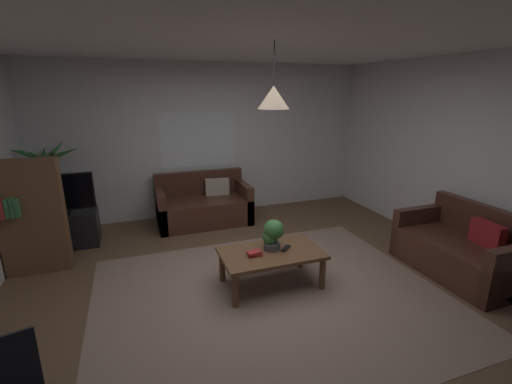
% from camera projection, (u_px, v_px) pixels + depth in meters
% --- Properties ---
extents(floor, '(5.67, 5.48, 0.02)m').
position_uv_depth(floor, '(265.00, 289.00, 3.95)').
color(floor, brown).
rests_on(floor, ground).
extents(rug, '(3.68, 3.02, 0.01)m').
position_uv_depth(rug, '(272.00, 297.00, 3.76)').
color(rug, gray).
rests_on(rug, ground).
extents(wall_back, '(5.79, 0.06, 2.61)m').
position_uv_depth(wall_back, '(208.00, 141.00, 6.08)').
color(wall_back, silver).
rests_on(wall_back, ground).
extents(wall_right, '(0.06, 5.48, 2.61)m').
position_uv_depth(wall_right, '(472.00, 158.00, 4.51)').
color(wall_right, silver).
rests_on(wall_right, ground).
extents(ceiling, '(5.67, 5.48, 0.02)m').
position_uv_depth(ceiling, '(267.00, 37.00, 3.21)').
color(ceiling, white).
extents(window_pane, '(1.28, 0.01, 0.94)m').
position_uv_depth(window_pane, '(198.00, 140.00, 5.99)').
color(window_pane, white).
extents(couch_under_window, '(1.51, 0.82, 0.82)m').
position_uv_depth(couch_under_window, '(204.00, 206.00, 5.85)').
color(couch_under_window, '#47281E').
rests_on(couch_under_window, ground).
extents(couch_right_side, '(0.82, 1.42, 0.82)m').
position_uv_depth(couch_right_side, '(461.00, 252.00, 4.21)').
color(couch_right_side, '#47281E').
rests_on(couch_right_side, ground).
extents(coffee_table, '(1.13, 0.66, 0.42)m').
position_uv_depth(coffee_table, '(271.00, 257.00, 3.91)').
color(coffee_table, brown).
rests_on(coffee_table, ground).
extents(book_on_table_0, '(0.18, 0.15, 0.02)m').
position_uv_depth(book_on_table_0, '(255.00, 254.00, 3.81)').
color(book_on_table_0, '#B22D2D').
rests_on(book_on_table_0, coffee_table).
extents(book_on_table_1, '(0.16, 0.11, 0.03)m').
position_uv_depth(book_on_table_1, '(254.00, 252.00, 3.79)').
color(book_on_table_1, '#B22D2D').
rests_on(book_on_table_1, coffee_table).
extents(remote_on_table_0, '(0.15, 0.15, 0.02)m').
position_uv_depth(remote_on_table_0, '(286.00, 248.00, 3.95)').
color(remote_on_table_0, black).
rests_on(remote_on_table_0, coffee_table).
extents(potted_plant_on_table, '(0.24, 0.23, 0.35)m').
position_uv_depth(potted_plant_on_table, '(273.00, 234.00, 3.92)').
color(potted_plant_on_table, '#4C4C51').
rests_on(potted_plant_on_table, coffee_table).
extents(tv_stand, '(0.90, 0.44, 0.50)m').
position_uv_depth(tv_stand, '(64.00, 230.00, 4.94)').
color(tv_stand, black).
rests_on(tv_stand, ground).
extents(tv, '(0.92, 0.16, 0.56)m').
position_uv_depth(tv, '(58.00, 194.00, 4.77)').
color(tv, black).
rests_on(tv, tv_stand).
extents(potted_palm_corner, '(0.95, 0.76, 1.48)m').
position_uv_depth(potted_palm_corner, '(50.00, 191.00, 5.13)').
color(potted_palm_corner, beige).
rests_on(potted_palm_corner, ground).
extents(bookshelf_corner, '(0.70, 0.31, 1.40)m').
position_uv_depth(bookshelf_corner, '(32.00, 217.00, 4.13)').
color(bookshelf_corner, brown).
rests_on(bookshelf_corner, ground).
extents(pendant_lamp, '(0.32, 0.32, 0.64)m').
position_uv_depth(pendant_lamp, '(274.00, 97.00, 3.43)').
color(pendant_lamp, black).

